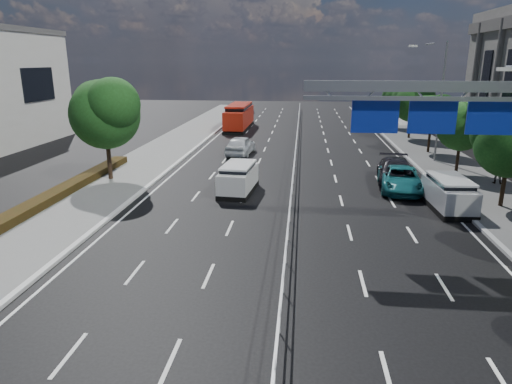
{
  "coord_description": "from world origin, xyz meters",
  "views": [
    {
      "loc": [
        0.5,
        -10.02,
        7.65
      ],
      "look_at": [
        -1.34,
        8.0,
        2.4
      ],
      "focal_mm": 32.0,
      "sensor_mm": 36.0,
      "label": 1
    }
  ],
  "objects_px": {
    "near_car_dark": "(247,107)",
    "white_minivan": "(238,178)",
    "pedestrian_b": "(498,171)",
    "parked_car_dark": "(396,172)",
    "silver_minivan": "(449,194)",
    "red_bus": "(239,116)",
    "parked_car_teal": "(400,179)",
    "near_car_silver": "(241,145)",
    "overhead_gantry": "(452,111)"
  },
  "relations": [
    {
      "from": "near_car_dark",
      "to": "white_minivan",
      "type": "bearing_deg",
      "value": 91.09
    },
    {
      "from": "pedestrian_b",
      "to": "white_minivan",
      "type": "bearing_deg",
      "value": 38.61
    },
    {
      "from": "parked_car_dark",
      "to": "silver_minivan",
      "type": "bearing_deg",
      "value": -63.92
    },
    {
      "from": "red_bus",
      "to": "pedestrian_b",
      "type": "bearing_deg",
      "value": -48.58
    },
    {
      "from": "silver_minivan",
      "to": "parked_car_teal",
      "type": "height_order",
      "value": "silver_minivan"
    },
    {
      "from": "white_minivan",
      "to": "near_car_silver",
      "type": "bearing_deg",
      "value": 102.13
    },
    {
      "from": "parked_car_teal",
      "to": "pedestrian_b",
      "type": "xyz_separation_m",
      "value": [
        6.33,
        1.83,
        0.2
      ]
    },
    {
      "from": "near_car_dark",
      "to": "silver_minivan",
      "type": "relative_size",
      "value": 1.03
    },
    {
      "from": "silver_minivan",
      "to": "parked_car_dark",
      "type": "relative_size",
      "value": 0.79
    },
    {
      "from": "near_car_dark",
      "to": "parked_car_dark",
      "type": "xyz_separation_m",
      "value": [
        14.5,
        -41.0,
        0.06
      ]
    },
    {
      "from": "pedestrian_b",
      "to": "near_car_dark",
      "type": "bearing_deg",
      "value": -35.66
    },
    {
      "from": "silver_minivan",
      "to": "near_car_dark",
      "type": "bearing_deg",
      "value": 107.06
    },
    {
      "from": "pedestrian_b",
      "to": "near_car_silver",
      "type": "bearing_deg",
      "value": 2.37
    },
    {
      "from": "pedestrian_b",
      "to": "red_bus",
      "type": "bearing_deg",
      "value": -22.14
    },
    {
      "from": "overhead_gantry",
      "to": "silver_minivan",
      "type": "bearing_deg",
      "value": 68.44
    },
    {
      "from": "parked_car_teal",
      "to": "overhead_gantry",
      "type": "bearing_deg",
      "value": -83.4
    },
    {
      "from": "near_car_dark",
      "to": "pedestrian_b",
      "type": "distance_m",
      "value": 45.71
    },
    {
      "from": "parked_car_dark",
      "to": "pedestrian_b",
      "type": "relative_size",
      "value": 3.48
    },
    {
      "from": "white_minivan",
      "to": "parked_car_teal",
      "type": "distance_m",
      "value": 9.83
    },
    {
      "from": "white_minivan",
      "to": "near_car_dark",
      "type": "relative_size",
      "value": 0.95
    },
    {
      "from": "near_car_silver",
      "to": "near_car_dark",
      "type": "height_order",
      "value": "near_car_silver"
    },
    {
      "from": "overhead_gantry",
      "to": "parked_car_dark",
      "type": "bearing_deg",
      "value": 91.54
    },
    {
      "from": "red_bus",
      "to": "near_car_dark",
      "type": "xyz_separation_m",
      "value": [
        -1.23,
        17.85,
        -0.75
      ]
    },
    {
      "from": "white_minivan",
      "to": "parked_car_teal",
      "type": "xyz_separation_m",
      "value": [
        9.73,
        1.4,
        -0.14
      ]
    },
    {
      "from": "overhead_gantry",
      "to": "near_car_silver",
      "type": "height_order",
      "value": "overhead_gantry"
    },
    {
      "from": "near_car_silver",
      "to": "parked_car_teal",
      "type": "xyz_separation_m",
      "value": [
        11.12,
        -9.92,
        -0.08
      ]
    },
    {
      "from": "silver_minivan",
      "to": "pedestrian_b",
      "type": "height_order",
      "value": "silver_minivan"
    },
    {
      "from": "overhead_gantry",
      "to": "parked_car_teal",
      "type": "bearing_deg",
      "value": 91.85
    },
    {
      "from": "overhead_gantry",
      "to": "parked_car_teal",
      "type": "height_order",
      "value": "overhead_gantry"
    },
    {
      "from": "white_minivan",
      "to": "red_bus",
      "type": "relative_size",
      "value": 0.44
    },
    {
      "from": "parked_car_teal",
      "to": "parked_car_dark",
      "type": "distance_m",
      "value": 1.52
    },
    {
      "from": "silver_minivan",
      "to": "red_bus",
      "type": "bearing_deg",
      "value": 115.7
    },
    {
      "from": "near_car_dark",
      "to": "overhead_gantry",
      "type": "bearing_deg",
      "value": 101.32
    },
    {
      "from": "near_car_silver",
      "to": "silver_minivan",
      "type": "height_order",
      "value": "silver_minivan"
    },
    {
      "from": "parked_car_dark",
      "to": "parked_car_teal",
      "type": "bearing_deg",
      "value": -83.72
    },
    {
      "from": "white_minivan",
      "to": "near_car_dark",
      "type": "xyz_separation_m",
      "value": [
        -4.77,
        43.92,
        -0.13
      ]
    },
    {
      "from": "red_bus",
      "to": "parked_car_teal",
      "type": "bearing_deg",
      "value": -60.94
    },
    {
      "from": "overhead_gantry",
      "to": "silver_minivan",
      "type": "relative_size",
      "value": 2.4
    },
    {
      "from": "overhead_gantry",
      "to": "pedestrian_b",
      "type": "bearing_deg",
      "value": 56.69
    },
    {
      "from": "silver_minivan",
      "to": "parked_car_dark",
      "type": "bearing_deg",
      "value": 107.34
    },
    {
      "from": "near_car_silver",
      "to": "near_car_dark",
      "type": "distance_m",
      "value": 32.78
    },
    {
      "from": "red_bus",
      "to": "silver_minivan",
      "type": "height_order",
      "value": "red_bus"
    },
    {
      "from": "pedestrian_b",
      "to": "parked_car_dark",
      "type": "bearing_deg",
      "value": 30.1
    },
    {
      "from": "red_bus",
      "to": "silver_minivan",
      "type": "distance_m",
      "value": 31.94
    },
    {
      "from": "red_bus",
      "to": "parked_car_dark",
      "type": "distance_m",
      "value": 26.7
    },
    {
      "from": "near_car_silver",
      "to": "silver_minivan",
      "type": "distance_m",
      "value": 18.62
    },
    {
      "from": "parked_car_teal",
      "to": "white_minivan",
      "type": "bearing_deg",
      "value": -167.07
    },
    {
      "from": "white_minivan",
      "to": "near_car_dark",
      "type": "bearing_deg",
      "value": 101.3
    },
    {
      "from": "white_minivan",
      "to": "silver_minivan",
      "type": "distance_m",
      "value": 11.71
    },
    {
      "from": "near_car_silver",
      "to": "red_bus",
      "type": "bearing_deg",
      "value": -76.35
    }
  ]
}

